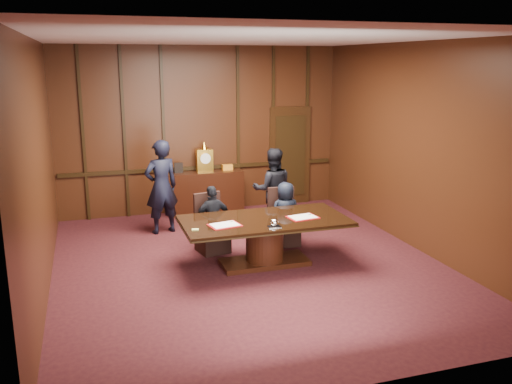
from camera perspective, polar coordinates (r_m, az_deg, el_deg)
room at (r=8.40m, az=-0.55°, el=3.66°), size 7.00×7.04×3.50m
sideboard at (r=11.60m, az=-5.37°, el=0.14°), size 1.60×0.45×1.54m
conference_table at (r=8.60m, az=0.91°, el=-4.45°), size 2.62×1.32×0.76m
folder_left at (r=8.19m, az=-3.32°, el=-3.50°), size 0.51×0.41×0.02m
folder_right at (r=8.62m, az=4.95°, el=-2.66°), size 0.50×0.39×0.02m
inkstand at (r=8.10m, az=1.93°, el=-3.34°), size 0.20×0.14×0.12m
notepad at (r=8.01m, az=-6.41°, el=-3.95°), size 0.11×0.09×0.01m
chair_left at (r=9.30m, az=-4.66°, el=-4.49°), size 0.57×0.57×0.99m
chair_right at (r=9.66m, az=2.93°, el=-3.77°), size 0.50×0.50×0.99m
signatory_left at (r=9.14m, az=-4.55°, el=-2.92°), size 0.72×0.39×1.16m
signatory_right at (r=9.51m, az=3.11°, el=-2.31°), size 0.56×0.37×1.14m
witness_left at (r=10.27m, az=-9.93°, el=0.53°), size 0.73×0.57×1.78m
witness_right at (r=10.33m, az=1.75°, el=0.27°), size 0.87×0.74×1.59m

